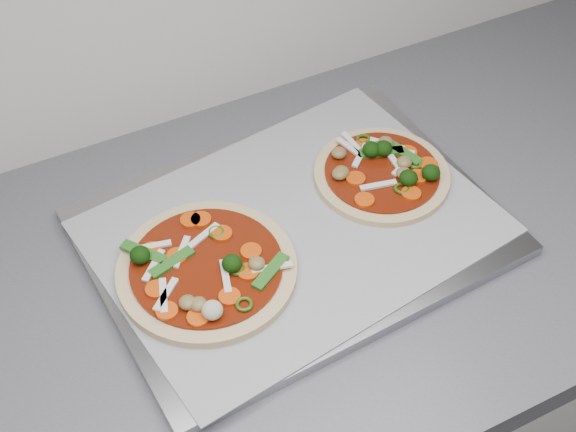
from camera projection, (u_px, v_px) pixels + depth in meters
name	position (u px, v px, depth m)	size (l,w,h in m)	color
countertop	(64.00, 353.00, 0.91)	(3.60, 0.60, 0.04)	#5C5D63
baking_tray	(294.00, 232.00, 0.99)	(0.49, 0.36, 0.02)	#949499
parchment	(294.00, 227.00, 0.99)	(0.47, 0.34, 0.00)	#9A999E
pizza_left	(206.00, 269.00, 0.93)	(0.22, 0.22, 0.04)	#D8B781
pizza_right	(383.00, 171.00, 1.04)	(0.21, 0.21, 0.03)	#D8B781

